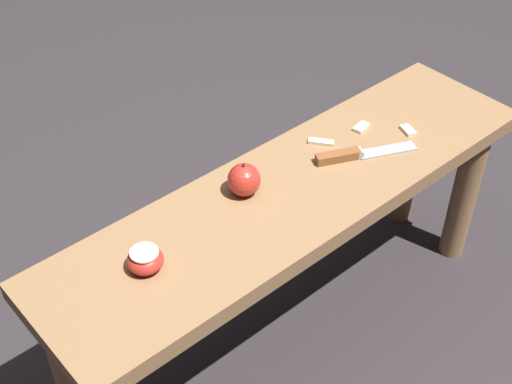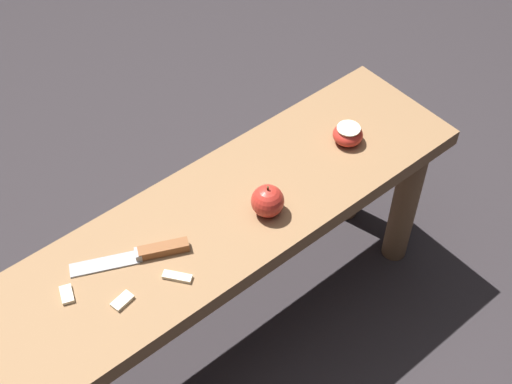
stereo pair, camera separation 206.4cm
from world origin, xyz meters
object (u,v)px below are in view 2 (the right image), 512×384
at_px(knife, 147,253).
at_px(apple_cut, 348,134).
at_px(apple_whole, 268,201).
at_px(wooden_bench, 217,247).

height_order(knife, apple_cut, apple_cut).
distance_m(knife, apple_cut, 0.53).
xyz_separation_m(knife, apple_whole, (0.25, -0.06, 0.03)).
bearing_deg(apple_cut, apple_whole, -170.94).
xyz_separation_m(wooden_bench, apple_cut, (0.37, -0.01, 0.12)).
bearing_deg(knife, wooden_bench, -157.96).
relative_size(wooden_bench, apple_cut, 17.31).
distance_m(wooden_bench, apple_cut, 0.39).
height_order(wooden_bench, knife, knife).
distance_m(knife, apple_whole, 0.26).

